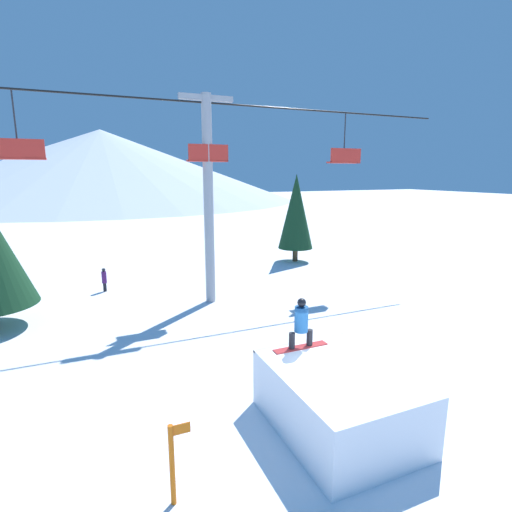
{
  "coord_description": "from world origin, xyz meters",
  "views": [
    {
      "loc": [
        -5.08,
        -7.25,
        5.98
      ],
      "look_at": [
        0.1,
        4.59,
        3.29
      ],
      "focal_mm": 28.0,
      "sensor_mm": 36.0,
      "label": 1
    }
  ],
  "objects_px": {
    "snowboarder": "(301,324)",
    "trail_marker": "(173,462)",
    "distant_skier": "(104,279)",
    "snow_ramp": "(338,400)"
  },
  "relations": [
    {
      "from": "snow_ramp",
      "to": "trail_marker",
      "type": "relative_size",
      "value": 2.27
    },
    {
      "from": "snow_ramp",
      "to": "trail_marker",
      "type": "distance_m",
      "value": 4.09
    },
    {
      "from": "trail_marker",
      "to": "distant_skier",
      "type": "relative_size",
      "value": 1.31
    },
    {
      "from": "distant_skier",
      "to": "snow_ramp",
      "type": "bearing_deg",
      "value": -72.84
    },
    {
      "from": "snowboarder",
      "to": "trail_marker",
      "type": "distance_m",
      "value": 4.57
    },
    {
      "from": "snowboarder",
      "to": "trail_marker",
      "type": "relative_size",
      "value": 0.94
    },
    {
      "from": "snow_ramp",
      "to": "distant_skier",
      "type": "relative_size",
      "value": 2.98
    },
    {
      "from": "snowboarder",
      "to": "snow_ramp",
      "type": "bearing_deg",
      "value": -82.22
    },
    {
      "from": "snow_ramp",
      "to": "distant_skier",
      "type": "distance_m",
      "value": 14.89
    },
    {
      "from": "snowboarder",
      "to": "trail_marker",
      "type": "height_order",
      "value": "snowboarder"
    }
  ]
}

